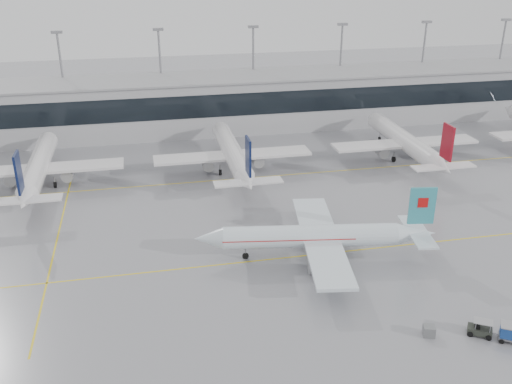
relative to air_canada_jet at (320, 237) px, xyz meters
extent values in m
plane|color=gray|center=(-6.27, 0.71, -3.18)|extent=(320.00, 320.00, 0.00)
cube|color=yellow|center=(-6.27, 0.71, -3.18)|extent=(120.00, 0.25, 0.01)
cube|color=yellow|center=(-6.27, 30.71, -3.18)|extent=(120.00, 0.25, 0.01)
cube|color=yellow|center=(-36.27, 15.71, -3.18)|extent=(0.25, 60.00, 0.01)
cube|color=#A2A2A6|center=(-6.27, 62.71, 2.82)|extent=(180.00, 15.00, 12.00)
cube|color=black|center=(-6.27, 55.16, 4.32)|extent=(180.00, 0.20, 5.00)
cube|color=gray|center=(-6.27, 62.71, 9.02)|extent=(182.00, 16.00, 0.40)
cylinder|color=gray|center=(-39.27, 68.71, 7.82)|extent=(0.50, 0.50, 22.00)
cube|color=gray|center=(-39.27, 68.71, 19.12)|extent=(2.40, 1.00, 0.60)
cylinder|color=gray|center=(-17.27, 68.71, 7.82)|extent=(0.50, 0.50, 22.00)
cube|color=gray|center=(-17.27, 68.71, 19.12)|extent=(2.40, 1.00, 0.60)
cylinder|color=gray|center=(4.73, 68.71, 7.82)|extent=(0.50, 0.50, 22.00)
cube|color=gray|center=(4.73, 68.71, 19.12)|extent=(2.40, 1.00, 0.60)
cylinder|color=gray|center=(26.73, 68.71, 7.82)|extent=(0.50, 0.50, 22.00)
cube|color=gray|center=(26.73, 68.71, 19.12)|extent=(2.40, 1.00, 0.60)
cylinder|color=gray|center=(48.73, 68.71, 7.82)|extent=(0.50, 0.50, 22.00)
cube|color=gray|center=(48.73, 68.71, 19.12)|extent=(2.40, 1.00, 0.60)
cylinder|color=gray|center=(70.73, 68.71, 7.82)|extent=(0.50, 0.50, 22.00)
cube|color=gray|center=(70.73, 68.71, 19.12)|extent=(2.40, 1.00, 0.60)
cylinder|color=silver|center=(-1.30, 0.20, 0.12)|extent=(23.96, 6.73, 3.12)
cone|color=silver|center=(-15.02, 2.33, 0.12)|extent=(4.43, 3.69, 3.12)
cone|color=silver|center=(13.20, -2.05, 0.12)|extent=(6.01, 3.94, 3.12)
cube|color=silver|center=(0.18, -0.03, -0.28)|extent=(8.89, 26.20, 0.45)
cube|color=silver|center=(13.40, -2.08, 0.42)|extent=(4.29, 10.21, 0.25)
cube|color=teal|center=(13.60, -2.11, 4.34)|extent=(3.61, 0.90, 5.32)
cylinder|color=#A0A0A2|center=(-1.05, -4.69, -1.78)|extent=(3.88, 2.63, 2.10)
cylinder|color=#A0A0A2|center=(0.42, 4.79, -1.78)|extent=(3.88, 2.63, 2.10)
cylinder|color=gray|center=(-10.08, 1.57, -2.09)|extent=(0.20, 0.20, 1.29)
cylinder|color=black|center=(-10.08, 1.57, -2.73)|extent=(0.94, 0.43, 0.90)
cylinder|color=gray|center=(0.77, -2.75, -1.99)|extent=(0.24, 0.24, 1.29)
cylinder|color=black|center=(0.77, -2.75, -2.63)|extent=(1.16, 0.61, 1.10)
cylinder|color=gray|center=(1.57, 2.39, -1.99)|extent=(0.24, 0.24, 1.29)
cylinder|color=black|center=(1.57, 2.39, -2.63)|extent=(1.16, 0.61, 1.10)
cube|color=#B70F0F|center=(13.60, -2.11, 4.88)|extent=(1.45, 0.66, 1.40)
cube|color=#B70F0F|center=(-4.27, 0.66, 0.32)|extent=(18.27, 5.87, 0.12)
cylinder|color=silver|center=(-41.27, 35.71, 0.62)|extent=(3.59, 27.36, 3.59)
cone|color=silver|center=(-41.27, 51.39, 0.62)|extent=(3.59, 4.00, 3.59)
cone|color=silver|center=(-41.27, 19.23, 0.62)|extent=(3.59, 5.60, 3.59)
cube|color=silver|center=(-41.27, 34.21, 0.22)|extent=(29.64, 5.00, 0.45)
cube|color=silver|center=(-41.27, 19.03, 0.92)|extent=(11.40, 2.80, 0.25)
cube|color=#0B153B|center=(-41.27, 18.83, 5.47)|extent=(0.35, 3.60, 6.12)
cylinder|color=#A0A0A2|center=(-46.07, 34.71, -1.28)|extent=(2.10, 3.60, 2.10)
cylinder|color=#A0A0A2|center=(-36.47, 34.71, -1.28)|extent=(2.10, 3.60, 2.10)
cylinder|color=gray|center=(-41.27, 46.39, -1.95)|extent=(0.20, 0.20, 1.56)
cylinder|color=black|center=(-41.27, 46.39, -2.73)|extent=(0.30, 0.90, 0.90)
cylinder|color=gray|center=(-43.87, 33.21, -1.85)|extent=(0.24, 0.24, 1.56)
cylinder|color=black|center=(-43.87, 33.21, -2.63)|extent=(0.45, 1.10, 1.10)
cylinder|color=gray|center=(-38.67, 33.21, -1.85)|extent=(0.24, 0.24, 1.56)
cylinder|color=black|center=(-38.67, 33.21, -2.63)|extent=(0.45, 1.10, 1.10)
cylinder|color=silver|center=(-6.27, 35.71, 0.62)|extent=(3.59, 27.36, 3.59)
cone|color=silver|center=(-6.27, 51.39, 0.62)|extent=(3.59, 4.00, 3.59)
cone|color=silver|center=(-6.27, 19.23, 0.62)|extent=(3.59, 5.60, 3.59)
cube|color=silver|center=(-6.27, 34.21, 0.22)|extent=(29.64, 5.00, 0.45)
cube|color=silver|center=(-6.27, 19.03, 0.92)|extent=(11.40, 2.80, 0.25)
cube|color=#0B153B|center=(-6.27, 18.83, 5.47)|extent=(0.35, 3.60, 6.12)
cylinder|color=#A0A0A2|center=(-11.07, 34.71, -1.28)|extent=(2.10, 3.60, 2.10)
cylinder|color=#A0A0A2|center=(-1.47, 34.71, -1.28)|extent=(2.10, 3.60, 2.10)
cylinder|color=gray|center=(-6.27, 46.39, -1.95)|extent=(0.20, 0.20, 1.56)
cylinder|color=black|center=(-6.27, 46.39, -2.73)|extent=(0.30, 0.90, 0.90)
cylinder|color=gray|center=(-8.87, 33.21, -1.85)|extent=(0.24, 0.24, 1.56)
cylinder|color=black|center=(-8.87, 33.21, -2.63)|extent=(0.45, 1.10, 1.10)
cylinder|color=gray|center=(-3.67, 33.21, -1.85)|extent=(0.24, 0.24, 1.56)
cylinder|color=black|center=(-3.67, 33.21, -2.63)|extent=(0.45, 1.10, 1.10)
cylinder|color=silver|center=(28.73, 35.71, 0.62)|extent=(3.59, 27.36, 3.59)
cone|color=silver|center=(28.73, 51.39, 0.62)|extent=(3.59, 4.00, 3.59)
cone|color=silver|center=(28.73, 19.23, 0.62)|extent=(3.59, 5.60, 3.59)
cube|color=silver|center=(28.73, 34.21, 0.22)|extent=(29.64, 5.00, 0.45)
cube|color=silver|center=(28.73, 19.03, 0.92)|extent=(11.40, 2.80, 0.25)
cube|color=maroon|center=(28.73, 18.83, 5.47)|extent=(0.35, 3.60, 6.12)
cylinder|color=#A0A0A2|center=(23.93, 34.71, -1.28)|extent=(2.10, 3.60, 2.10)
cylinder|color=#A0A0A2|center=(33.53, 34.71, -1.28)|extent=(2.10, 3.60, 2.10)
cylinder|color=gray|center=(28.73, 46.39, -1.95)|extent=(0.20, 0.20, 1.56)
cylinder|color=black|center=(28.73, 46.39, -2.73)|extent=(0.30, 0.90, 0.90)
cylinder|color=gray|center=(26.13, 33.21, -1.85)|extent=(0.24, 0.24, 1.56)
cylinder|color=black|center=(26.13, 33.21, -2.63)|extent=(0.45, 1.10, 1.10)
cylinder|color=gray|center=(31.33, 33.21, -1.85)|extent=(0.24, 0.24, 1.56)
cylinder|color=black|center=(31.33, 33.21, -2.63)|extent=(0.45, 1.10, 1.10)
cone|color=silver|center=(63.73, 51.39, 0.62)|extent=(3.59, 4.00, 3.59)
cube|color=#2B2F28|center=(12.28, -20.19, -2.59)|extent=(2.92, 2.52, 0.75)
cube|color=gray|center=(12.46, -20.30, -1.34)|extent=(2.46, 2.24, 0.06)
cube|color=black|center=(12.01, -20.02, -2.11)|extent=(0.90, 1.01, 0.43)
cylinder|color=gray|center=(13.93, -21.19, -2.65)|extent=(1.14, 0.74, 0.09)
cylinder|color=gray|center=(11.52, -20.42, -1.84)|extent=(0.09, 0.09, 0.96)
cylinder|color=gray|center=(12.13, -19.41, -1.84)|extent=(0.09, 0.09, 0.96)
cylinder|color=gray|center=(12.80, -21.19, -1.84)|extent=(0.09, 0.09, 0.96)
cylinder|color=gray|center=(13.41, -20.19, -1.84)|extent=(0.09, 0.09, 0.96)
cylinder|color=black|center=(11.10, -20.29, -2.86)|extent=(0.66, 0.52, 0.64)
cylinder|color=black|center=(11.82, -19.10, -2.86)|extent=(0.66, 0.52, 0.64)
cylinder|color=black|center=(12.75, -21.28, -2.86)|extent=(0.66, 0.52, 0.64)
cylinder|color=black|center=(13.47, -20.09, -2.86)|extent=(0.66, 0.52, 0.64)
cylinder|color=black|center=(13.80, -22.08, -2.91)|extent=(0.57, 0.45, 0.55)
cylinder|color=black|center=(14.66, -20.67, -2.91)|extent=(0.57, 0.45, 0.55)
cube|color=slate|center=(6.67, -19.20, -2.55)|extent=(1.55, 1.49, 1.26)
camera|label=1|loc=(-22.65, -65.90, 36.78)|focal=40.00mm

